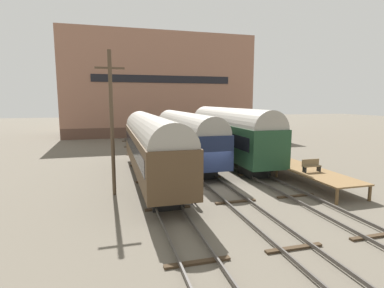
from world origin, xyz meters
name	(u,v)px	position (x,y,z in m)	size (l,w,h in m)	color
ground_plane	(218,189)	(0.00, 0.00, 0.00)	(200.00, 200.00, 0.00)	#60594C
track_left	(159,191)	(-4.18, 0.00, 0.14)	(2.60, 60.00, 0.26)	#4C4742
track_middle	(218,187)	(0.00, 0.00, 0.14)	(2.60, 60.00, 0.26)	#4C4742
track_right	(271,182)	(4.18, 0.00, 0.14)	(2.60, 60.00, 0.26)	#4C4742
train_car_brown	(151,143)	(-4.18, 3.52, 2.90)	(2.88, 17.47, 5.07)	black
train_car_green	(230,132)	(4.18, 8.08, 3.09)	(3.11, 16.15, 5.45)	black
train_car_navy	(186,134)	(0.00, 9.27, 2.85)	(2.94, 17.08, 5.00)	black
station_platform	(290,164)	(6.85, 1.75, 0.99)	(2.72, 13.67, 1.07)	brown
bench	(311,165)	(6.61, -1.21, 1.56)	(1.40, 0.40, 0.91)	brown
person_worker	(194,188)	(-2.53, -2.59, 0.99)	(0.32, 0.32, 1.65)	#282833
utility_pole	(112,122)	(-7.06, 0.57, 4.79)	(1.80, 0.24, 9.24)	#473828
warehouse_building	(158,86)	(1.70, 36.85, 8.79)	(32.87, 11.79, 17.58)	brown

